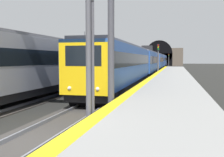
{
  "coord_description": "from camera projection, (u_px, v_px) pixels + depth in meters",
  "views": [
    {
      "loc": [
        -7.38,
        -4.55,
        2.73
      ],
      "look_at": [
        12.52,
        0.21,
        1.24
      ],
      "focal_mm": 43.13,
      "sensor_mm": 36.0,
      "label": 1
    }
  ],
  "objects": [
    {
      "name": "railway_signal_mid",
      "position": [
        158.0,
        57.0,
        41.29
      ],
      "size": [
        0.39,
        0.38,
        5.04
      ],
      "rotation": [
        0.0,
        0.0,
        3.14
      ],
      "color": "#4C4C54",
      "rests_on": "ground_plane"
    },
    {
      "name": "train_adjacent_platform",
      "position": [
        76.0,
        63.0,
        25.3
      ],
      "size": [
        37.9,
        3.12,
        5.1
      ],
      "rotation": [
        0.0,
        0.0,
        -0.02
      ],
      "color": "gray",
      "rests_on": "ground_plane"
    },
    {
      "name": "tunnel_portal",
      "position": [
        159.0,
        57.0,
        110.09
      ],
      "size": [
        2.9,
        18.85,
        10.56
      ],
      "color": "#51473D",
      "rests_on": "ground_plane"
    },
    {
      "name": "ground_plane",
      "position": [
        25.0,
        146.0,
        8.41
      ],
      "size": [
        320.0,
        320.0,
        0.0
      ],
      "primitive_type": "plane",
      "color": "black"
    },
    {
      "name": "catenary_mast_near",
      "position": [
        85.0,
        53.0,
        47.18
      ],
      "size": [
        0.22,
        2.04,
        7.51
      ],
      "color": "#595B60",
      "rests_on": "ground_plane"
    },
    {
      "name": "track_main_line",
      "position": [
        25.0,
        145.0,
        8.41
      ],
      "size": [
        160.0,
        2.83,
        0.21
      ],
      "color": "#383533",
      "rests_on": "ground_plane"
    },
    {
      "name": "overhead_signal_gantry",
      "position": [
        24.0,
        5.0,
        12.33
      ],
      "size": [
        0.7,
        8.53,
        6.91
      ],
      "color": "#3F3F47",
      "rests_on": "ground_plane"
    },
    {
      "name": "platform_right_edge_strip",
      "position": [
        95.0,
        118.0,
        7.81
      ],
      "size": [
        112.0,
        0.5,
        0.01
      ],
      "primitive_type": "cube",
      "color": "yellow",
      "rests_on": "platform_right"
    },
    {
      "name": "train_main_approaching",
      "position": [
        152.0,
        62.0,
        52.27
      ],
      "size": [
        80.75,
        2.8,
        4.84
      ],
      "rotation": [
        0.0,
        0.0,
        3.14
      ],
      "color": "#264C99",
      "rests_on": "ground_plane"
    },
    {
      "name": "platform_right",
      "position": [
        157.0,
        140.0,
        7.43
      ],
      "size": [
        112.0,
        4.1,
        1.01
      ],
      "primitive_type": "cube",
      "color": "gray",
      "rests_on": "ground_plane"
    },
    {
      "name": "railway_signal_near",
      "position": [
        89.0,
        42.0,
        8.6
      ],
      "size": [
        0.39,
        0.38,
        5.6
      ],
      "rotation": [
        0.0,
        0.0,
        3.14
      ],
      "color": "#4C4C54",
      "rests_on": "ground_plane"
    },
    {
      "name": "railway_signal_far",
      "position": [
        169.0,
        59.0,
        97.99
      ],
      "size": [
        0.39,
        0.38,
        4.66
      ],
      "rotation": [
        0.0,
        0.0,
        3.14
      ],
      "color": "#38383D",
      "rests_on": "ground_plane"
    }
  ]
}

